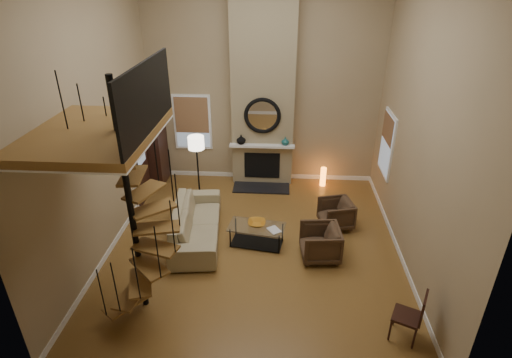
# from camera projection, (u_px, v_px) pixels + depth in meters

# --- Properties ---
(ground) EXTENTS (6.00, 6.50, 0.01)m
(ground) POSITION_uv_depth(u_px,v_px,m) (255.00, 246.00, 8.69)
(ground) COLOR olive
(ground) RESTS_ON ground
(back_wall) EXTENTS (6.00, 0.02, 5.50)m
(back_wall) POSITION_uv_depth(u_px,v_px,m) (263.00, 80.00, 10.31)
(back_wall) COLOR tan
(back_wall) RESTS_ON ground
(front_wall) EXTENTS (6.00, 0.02, 5.50)m
(front_wall) POSITION_uv_depth(u_px,v_px,m) (234.00, 220.00, 4.54)
(front_wall) COLOR tan
(front_wall) RESTS_ON ground
(left_wall) EXTENTS (0.02, 6.50, 5.50)m
(left_wall) POSITION_uv_depth(u_px,v_px,m) (94.00, 120.00, 7.61)
(left_wall) COLOR tan
(left_wall) RESTS_ON ground
(right_wall) EXTENTS (0.02, 6.50, 5.50)m
(right_wall) POSITION_uv_depth(u_px,v_px,m) (423.00, 127.00, 7.25)
(right_wall) COLOR tan
(right_wall) RESTS_ON ground
(baseboard_back) EXTENTS (6.00, 0.02, 0.12)m
(baseboard_back) POSITION_uv_depth(u_px,v_px,m) (263.00, 175.00, 11.53)
(baseboard_back) COLOR white
(baseboard_back) RESTS_ON ground
(baseboard_left) EXTENTS (0.02, 6.50, 0.12)m
(baseboard_left) POSITION_uv_depth(u_px,v_px,m) (117.00, 238.00, 8.83)
(baseboard_left) COLOR white
(baseboard_left) RESTS_ON ground
(baseboard_right) EXTENTS (0.02, 6.50, 0.12)m
(baseboard_right) POSITION_uv_depth(u_px,v_px,m) (398.00, 249.00, 8.48)
(baseboard_right) COLOR white
(baseboard_right) RESTS_ON ground
(chimney_breast) EXTENTS (1.60, 0.38, 5.50)m
(chimney_breast) POSITION_uv_depth(u_px,v_px,m) (263.00, 82.00, 10.15)
(chimney_breast) COLOR #90805D
(chimney_breast) RESTS_ON ground
(hearth) EXTENTS (1.50, 0.60, 0.04)m
(hearth) POSITION_uv_depth(u_px,v_px,m) (261.00, 188.00, 10.96)
(hearth) COLOR black
(hearth) RESTS_ON ground
(firebox) EXTENTS (0.95, 0.02, 0.72)m
(firebox) POSITION_uv_depth(u_px,v_px,m) (262.00, 165.00, 10.97)
(firebox) COLOR black
(firebox) RESTS_ON chimney_breast
(mantel) EXTENTS (1.70, 0.18, 0.06)m
(mantel) POSITION_uv_depth(u_px,v_px,m) (262.00, 146.00, 10.63)
(mantel) COLOR white
(mantel) RESTS_ON chimney_breast
(mirror_frame) EXTENTS (0.94, 0.10, 0.94)m
(mirror_frame) POSITION_uv_depth(u_px,v_px,m) (262.00, 116.00, 10.32)
(mirror_frame) COLOR black
(mirror_frame) RESTS_ON chimney_breast
(mirror_disc) EXTENTS (0.80, 0.01, 0.80)m
(mirror_disc) POSITION_uv_depth(u_px,v_px,m) (262.00, 116.00, 10.32)
(mirror_disc) COLOR white
(mirror_disc) RESTS_ON chimney_breast
(vase_left) EXTENTS (0.24, 0.24, 0.25)m
(vase_left) POSITION_uv_depth(u_px,v_px,m) (241.00, 139.00, 10.63)
(vase_left) COLOR black
(vase_left) RESTS_ON mantel
(vase_right) EXTENTS (0.20, 0.20, 0.21)m
(vase_right) POSITION_uv_depth(u_px,v_px,m) (285.00, 141.00, 10.57)
(vase_right) COLOR #185456
(vase_right) RESTS_ON mantel
(window_back) EXTENTS (1.02, 0.06, 1.52)m
(window_back) POSITION_uv_depth(u_px,v_px,m) (192.00, 122.00, 10.92)
(window_back) COLOR white
(window_back) RESTS_ON back_wall
(window_right) EXTENTS (0.06, 1.02, 1.52)m
(window_right) POSITION_uv_depth(u_px,v_px,m) (387.00, 143.00, 9.54)
(window_right) COLOR white
(window_right) RESTS_ON right_wall
(entry_door) EXTENTS (0.10, 1.05, 2.16)m
(entry_door) POSITION_uv_depth(u_px,v_px,m) (140.00, 162.00, 9.98)
(entry_door) COLOR white
(entry_door) RESTS_ON ground
(loft) EXTENTS (1.70, 2.20, 1.09)m
(loft) POSITION_uv_depth(u_px,v_px,m) (101.00, 130.00, 5.73)
(loft) COLOR olive
(loft) RESTS_ON left_wall
(spiral_stair) EXTENTS (1.47, 1.47, 4.06)m
(spiral_stair) POSITION_uv_depth(u_px,v_px,m) (133.00, 218.00, 6.39)
(spiral_stair) COLOR black
(spiral_stair) RESTS_ON ground
(hutch) EXTENTS (0.38, 0.81, 1.81)m
(hutch) POSITION_uv_depth(u_px,v_px,m) (157.00, 150.00, 10.90)
(hutch) COLOR black
(hutch) RESTS_ON ground
(sofa) EXTENTS (1.22, 2.53, 0.71)m
(sofa) POSITION_uv_depth(u_px,v_px,m) (196.00, 222.00, 8.79)
(sofa) COLOR tan
(sofa) RESTS_ON ground
(armchair_near) EXTENTS (0.85, 0.83, 0.64)m
(armchair_near) POSITION_uv_depth(u_px,v_px,m) (339.00, 213.00, 9.18)
(armchair_near) COLOR #453020
(armchair_near) RESTS_ON ground
(armchair_far) EXTENTS (0.84, 0.82, 0.70)m
(armchair_far) POSITION_uv_depth(u_px,v_px,m) (324.00, 243.00, 8.19)
(armchair_far) COLOR #453020
(armchair_far) RESTS_ON ground
(coffee_table) EXTENTS (1.25, 0.76, 0.44)m
(coffee_table) POSITION_uv_depth(u_px,v_px,m) (257.00, 233.00, 8.62)
(coffee_table) COLOR silver
(coffee_table) RESTS_ON ground
(bowl) EXTENTS (0.38, 0.38, 0.09)m
(bowl) POSITION_uv_depth(u_px,v_px,m) (257.00, 223.00, 8.57)
(bowl) COLOR #C17E22
(bowl) RESTS_ON coffee_table
(book) EXTENTS (0.33, 0.35, 0.03)m
(book) POSITION_uv_depth(u_px,v_px,m) (273.00, 231.00, 8.38)
(book) COLOR gray
(book) RESTS_ON coffee_table
(floor_lamp) EXTENTS (0.39, 0.39, 1.71)m
(floor_lamp) POSITION_uv_depth(u_px,v_px,m) (196.00, 148.00, 9.83)
(floor_lamp) COLOR black
(floor_lamp) RESTS_ON ground
(accent_lamp) EXTENTS (0.15, 0.15, 0.55)m
(accent_lamp) POSITION_uv_depth(u_px,v_px,m) (323.00, 177.00, 11.02)
(accent_lamp) COLOR orange
(accent_lamp) RESTS_ON ground
(side_chair) EXTENTS (0.55, 0.53, 0.92)m
(side_chair) POSITION_uv_depth(u_px,v_px,m) (413.00, 314.00, 6.26)
(side_chair) COLOR black
(side_chair) RESTS_ON ground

